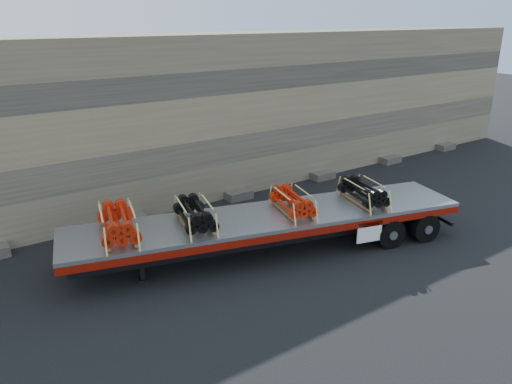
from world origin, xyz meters
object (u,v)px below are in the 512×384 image
trailer (269,233)px  bundle_front (118,224)px  bundle_rear (363,193)px  bundle_midfront (195,215)px  bundle_midrear (292,202)px

trailer → bundle_front: bearing=180.0°
bundle_rear → bundle_front: bearing=180.0°
trailer → bundle_midfront: bearing=180.0°
bundle_midrear → bundle_rear: 2.78m
trailer → bundle_front: 5.06m
bundle_midrear → bundle_midfront: bearing=180.0°
bundle_midfront → trailer: bearing=-0.0°
bundle_midfront → bundle_rear: bearing=0.0°
bundle_midfront → bundle_rear: bundle_midfront is taller
bundle_front → bundle_rear: (8.27, -2.21, -0.04)m
trailer → bundle_midrear: bearing=0.0°
trailer → bundle_midrear: (0.81, -0.22, 1.03)m
bundle_midrear → bundle_rear: bundle_rear is taller
bundle_midfront → bundle_rear: 6.18m
bundle_front → bundle_rear: 8.56m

